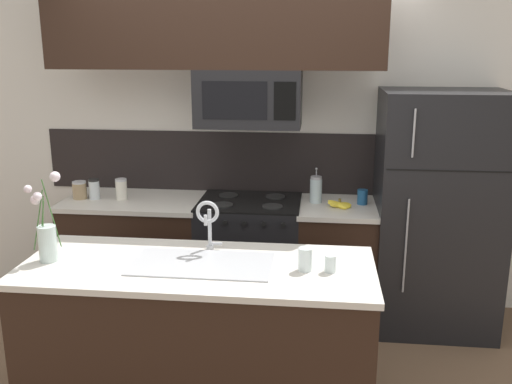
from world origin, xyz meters
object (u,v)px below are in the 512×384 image
at_px(flower_vase, 47,236).
at_px(stove_range, 250,258).
at_px(french_press, 316,190).
at_px(sink_faucet, 208,219).
at_px(banana_bunch, 340,205).
at_px(drinking_glass, 305,259).
at_px(storage_jar_medium, 94,189).
at_px(spare_glass, 330,264).
at_px(coffee_tin, 362,197).
at_px(microwave, 249,98).
at_px(refrigerator, 436,212).
at_px(storage_jar_short, 121,189).
at_px(storage_jar_tall, 80,190).

bearing_deg(flower_vase, stove_range, 53.41).
bearing_deg(french_press, sink_faucet, -118.28).
bearing_deg(banana_bunch, flower_vase, -142.88).
height_order(banana_bunch, drinking_glass, drinking_glass).
height_order(storage_jar_medium, french_press, french_press).
xyz_separation_m(storage_jar_medium, spare_glass, (1.78, -1.25, -0.03)).
bearing_deg(coffee_tin, french_press, 178.33).
distance_m(microwave, coffee_tin, 1.11).
distance_m(coffee_tin, drinking_glass, 1.37).
bearing_deg(drinking_glass, coffee_tin, 73.76).
bearing_deg(refrigerator, french_press, 177.39).
bearing_deg(microwave, french_press, 9.37).
height_order(drinking_glass, flower_vase, flower_vase).
height_order(stove_range, refrigerator, refrigerator).
bearing_deg(flower_vase, microwave, 52.96).
xyz_separation_m(microwave, sink_faucet, (-0.11, -1.03, -0.58)).
height_order(stove_range, microwave, microwave).
relative_size(coffee_tin, flower_vase, 0.22).
xyz_separation_m(microwave, french_press, (0.49, 0.08, -0.68)).
bearing_deg(spare_glass, french_press, 93.90).
distance_m(storage_jar_short, french_press, 1.47).
bearing_deg(french_press, coffee_tin, -1.67).
xyz_separation_m(sink_faucet, drinking_glass, (0.56, -0.22, -0.14)).
xyz_separation_m(coffee_tin, drinking_glass, (-0.38, -1.32, 0.01)).
relative_size(drinking_glass, spare_glass, 1.35).
relative_size(microwave, banana_bunch, 3.91).
distance_m(storage_jar_medium, drinking_glass, 2.06).
bearing_deg(storage_jar_short, drinking_glass, -41.03).
height_order(storage_jar_medium, banana_bunch, storage_jar_medium).
relative_size(storage_jar_medium, french_press, 0.58).
height_order(storage_jar_tall, sink_faucet, sink_faucet).
xyz_separation_m(sink_faucet, spare_glass, (0.69, -0.22, -0.15)).
relative_size(coffee_tin, sink_faucet, 0.36).
height_order(storage_jar_short, spare_glass, storage_jar_short).
xyz_separation_m(microwave, refrigerator, (1.37, 0.04, -0.81)).
relative_size(coffee_tin, drinking_glass, 0.88).
bearing_deg(french_press, spare_glass, -86.10).
height_order(stove_range, sink_faucet, sink_faucet).
bearing_deg(coffee_tin, stove_range, -176.57).
distance_m(storage_jar_short, banana_bunch, 1.65).
distance_m(refrigerator, spare_glass, 1.52).
height_order(microwave, storage_jar_short, microwave).
height_order(refrigerator, storage_jar_short, refrigerator).
xyz_separation_m(stove_range, banana_bunch, (0.66, -0.06, 0.47)).
distance_m(storage_jar_tall, sink_faucet, 1.58).
xyz_separation_m(refrigerator, french_press, (-0.88, 0.04, 0.13)).
bearing_deg(stove_range, microwave, -89.84).
height_order(storage_jar_tall, coffee_tin, storage_jar_tall).
bearing_deg(sink_faucet, flower_vase, -164.48).
xyz_separation_m(stove_range, drinking_glass, (0.45, -1.27, 0.51)).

